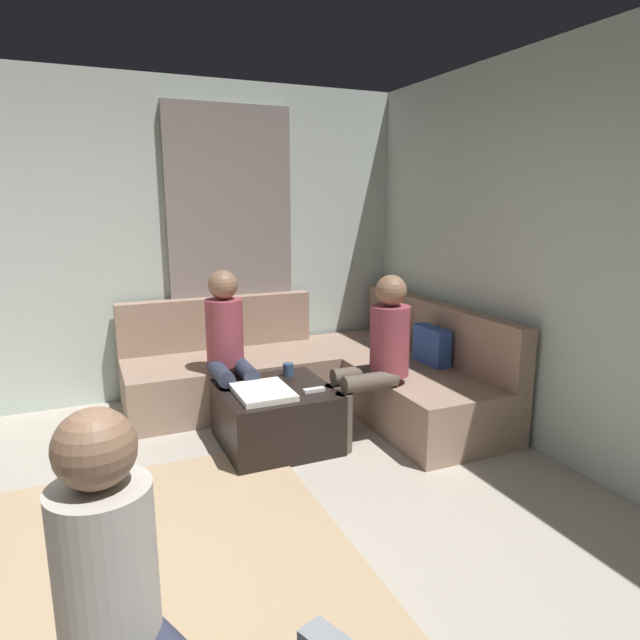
{
  "coord_description": "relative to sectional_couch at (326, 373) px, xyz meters",
  "views": [
    {
      "loc": [
        1.98,
        0.06,
        1.71
      ],
      "look_at": [
        -1.63,
        1.63,
        0.85
      ],
      "focal_mm": 31.04,
      "sensor_mm": 36.0,
      "label": 1
    }
  ],
  "objects": [
    {
      "name": "wall_left",
      "position": [
        -0.86,
        -1.88,
        1.07
      ],
      "size": [
        0.12,
        6.0,
        2.7
      ],
      "primitive_type": "cube",
      "color": "silver",
      "rests_on": "ground_plane"
    },
    {
      "name": "sectional_couch",
      "position": [
        0.0,
        0.0,
        0.0
      ],
      "size": [
        2.1,
        2.55,
        0.87
      ],
      "color": "#9E7F6B",
      "rests_on": "ground_plane"
    },
    {
      "name": "coffee_mug",
      "position": [
        0.34,
        -0.46,
        0.19
      ],
      "size": [
        0.08,
        0.08,
        0.1
      ],
      "primitive_type": "cylinder",
      "color": "#334C72",
      "rests_on": "ottoman"
    },
    {
      "name": "folded_blanket",
      "position": [
        0.66,
        -0.76,
        0.16
      ],
      "size": [
        0.44,
        0.36,
        0.04
      ],
      "primitive_type": "cube",
      "color": "white",
      "rests_on": "ottoman"
    },
    {
      "name": "ottoman",
      "position": [
        0.56,
        -0.64,
        -0.07
      ],
      "size": [
        0.76,
        0.76,
        0.42
      ],
      "primitive_type": "cube",
      "color": "black",
      "rests_on": "ground_plane"
    },
    {
      "name": "game_remote",
      "position": [
        0.74,
        -0.42,
        0.15
      ],
      "size": [
        0.05,
        0.15,
        0.02
      ],
      "primitive_type": "cube",
      "color": "white",
      "rests_on": "ottoman"
    },
    {
      "name": "person_on_armchair",
      "position": [
        2.67,
        -1.78,
        0.36
      ],
      "size": [
        0.6,
        0.44,
        1.18
      ],
      "rotation": [
        0.0,
        0.0,
        5.11
      ],
      "color": "#2D3347",
      "rests_on": "ground_plane"
    },
    {
      "name": "person_on_couch_side",
      "position": [
        0.15,
        -0.86,
        0.38
      ],
      "size": [
        0.6,
        0.3,
        1.2
      ],
      "rotation": [
        0.0,
        0.0,
        -1.57
      ],
      "color": "#2D3347",
      "rests_on": "ground_plane"
    },
    {
      "name": "person_on_couch_back",
      "position": [
        0.77,
        0.06,
        0.38
      ],
      "size": [
        0.3,
        0.6,
        1.2
      ],
      "rotation": [
        0.0,
        0.0,
        3.14
      ],
      "color": "brown",
      "rests_on": "ground_plane"
    },
    {
      "name": "curtain_panel",
      "position": [
        -0.76,
        -0.58,
        0.97
      ],
      "size": [
        0.06,
        1.1,
        2.5
      ],
      "primitive_type": "cube",
      "color": "gray",
      "rests_on": "ground_plane"
    },
    {
      "name": "area_rug",
      "position": [
        1.88,
        -1.78,
        -0.27
      ],
      "size": [
        2.6,
        2.2,
        0.01
      ],
      "primitive_type": "cube",
      "color": "tan",
      "rests_on": "ground_plane"
    }
  ]
}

